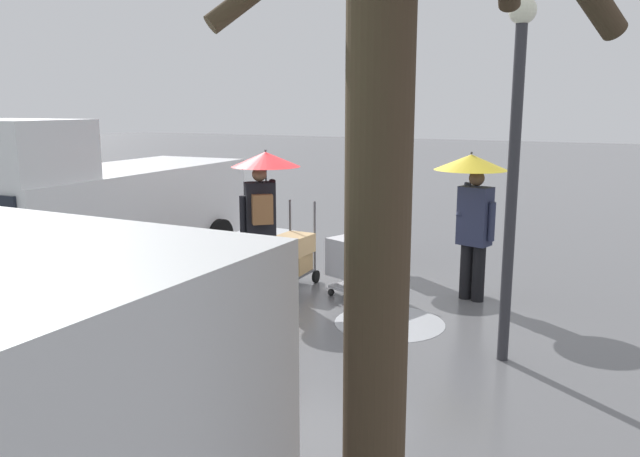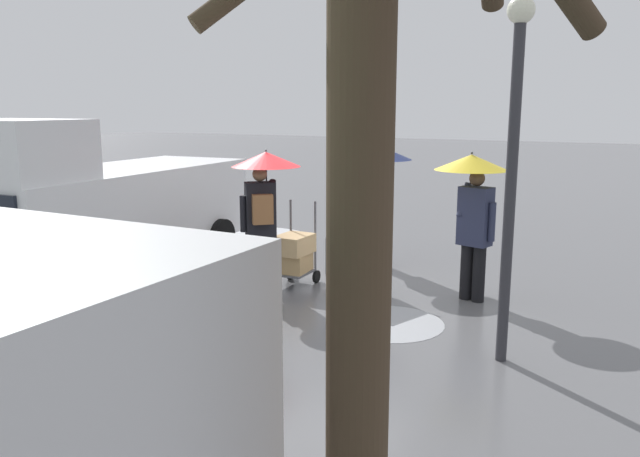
{
  "view_description": "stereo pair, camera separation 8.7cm",
  "coord_description": "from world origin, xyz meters",
  "px_view_note": "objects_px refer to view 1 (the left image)",
  "views": [
    {
      "loc": [
        -4.18,
        8.1,
        2.77
      ],
      "look_at": [
        -0.15,
        0.26,
        1.05
      ],
      "focal_mm": 35.15,
      "sensor_mm": 36.0,
      "label": 1
    },
    {
      "loc": [
        -4.26,
        8.06,
        2.77
      ],
      "look_at": [
        -0.15,
        0.26,
        1.05
      ],
      "focal_mm": 35.15,
      "sensor_mm": 36.0,
      "label": 2
    }
  ],
  "objects_px": {
    "hand_dolly_boxes": "(294,254)",
    "street_lamp": "(515,146)",
    "cargo_van_parked_right": "(103,206)",
    "bare_tree_near": "(382,305)",
    "shopping_cart_vendor": "(356,257)",
    "pedestrian_white_side": "(379,178)",
    "pedestrian_black_side": "(263,188)",
    "pedestrian_pink_side": "(473,192)"
  },
  "relations": [
    {
      "from": "pedestrian_white_side",
      "to": "bare_tree_near",
      "type": "xyz_separation_m",
      "value": [
        -3.18,
        7.89,
        0.49
      ]
    },
    {
      "from": "pedestrian_pink_side",
      "to": "pedestrian_black_side",
      "type": "height_order",
      "value": "same"
    },
    {
      "from": "cargo_van_parked_right",
      "to": "shopping_cart_vendor",
      "type": "relative_size",
      "value": 5.22
    },
    {
      "from": "pedestrian_white_side",
      "to": "street_lamp",
      "type": "bearing_deg",
      "value": 131.34
    },
    {
      "from": "hand_dolly_boxes",
      "to": "pedestrian_white_side",
      "type": "relative_size",
      "value": 0.61
    },
    {
      "from": "hand_dolly_boxes",
      "to": "pedestrian_black_side",
      "type": "bearing_deg",
      "value": 51.84
    },
    {
      "from": "cargo_van_parked_right",
      "to": "hand_dolly_boxes",
      "type": "relative_size",
      "value": 4.14
    },
    {
      "from": "hand_dolly_boxes",
      "to": "street_lamp",
      "type": "distance_m",
      "value": 4.25
    },
    {
      "from": "shopping_cart_vendor",
      "to": "street_lamp",
      "type": "xyz_separation_m",
      "value": [
        -2.47,
        1.5,
        1.8
      ]
    },
    {
      "from": "pedestrian_white_side",
      "to": "bare_tree_near",
      "type": "height_order",
      "value": "bare_tree_near"
    },
    {
      "from": "hand_dolly_boxes",
      "to": "pedestrian_pink_side",
      "type": "bearing_deg",
      "value": -168.12
    },
    {
      "from": "pedestrian_black_side",
      "to": "pedestrian_white_side",
      "type": "height_order",
      "value": "same"
    },
    {
      "from": "cargo_van_parked_right",
      "to": "pedestrian_black_side",
      "type": "xyz_separation_m",
      "value": [
        -2.76,
        -0.54,
        0.39
      ]
    },
    {
      "from": "pedestrian_white_side",
      "to": "street_lamp",
      "type": "relative_size",
      "value": 0.56
    },
    {
      "from": "shopping_cart_vendor",
      "to": "pedestrian_white_side",
      "type": "xyz_separation_m",
      "value": [
        0.31,
        -1.66,
        1.0
      ]
    },
    {
      "from": "shopping_cart_vendor",
      "to": "pedestrian_black_side",
      "type": "relative_size",
      "value": 0.49
    },
    {
      "from": "pedestrian_pink_side",
      "to": "hand_dolly_boxes",
      "type": "bearing_deg",
      "value": 11.88
    },
    {
      "from": "cargo_van_parked_right",
      "to": "shopping_cart_vendor",
      "type": "bearing_deg",
      "value": -167.38
    },
    {
      "from": "pedestrian_white_side",
      "to": "shopping_cart_vendor",
      "type": "bearing_deg",
      "value": 100.72
    },
    {
      "from": "hand_dolly_boxes",
      "to": "pedestrian_black_side",
      "type": "distance_m",
      "value": 1.17
    },
    {
      "from": "hand_dolly_boxes",
      "to": "street_lamp",
      "type": "height_order",
      "value": "street_lamp"
    },
    {
      "from": "cargo_van_parked_right",
      "to": "pedestrian_pink_side",
      "type": "xyz_separation_m",
      "value": [
        -5.68,
        -1.47,
        0.41
      ]
    },
    {
      "from": "cargo_van_parked_right",
      "to": "bare_tree_near",
      "type": "relative_size",
      "value": 1.29
    },
    {
      "from": "pedestrian_black_side",
      "to": "pedestrian_white_side",
      "type": "relative_size",
      "value": 1.0
    },
    {
      "from": "hand_dolly_boxes",
      "to": "bare_tree_near",
      "type": "height_order",
      "value": "bare_tree_near"
    },
    {
      "from": "cargo_van_parked_right",
      "to": "bare_tree_near",
      "type": "bearing_deg",
      "value": 142.8
    },
    {
      "from": "hand_dolly_boxes",
      "to": "pedestrian_black_side",
      "type": "height_order",
      "value": "pedestrian_black_side"
    },
    {
      "from": "cargo_van_parked_right",
      "to": "pedestrian_black_side",
      "type": "distance_m",
      "value": 2.84
    },
    {
      "from": "hand_dolly_boxes",
      "to": "pedestrian_pink_side",
      "type": "relative_size",
      "value": 0.61
    },
    {
      "from": "pedestrian_white_side",
      "to": "hand_dolly_boxes",
      "type": "bearing_deg",
      "value": 66.07
    },
    {
      "from": "pedestrian_black_side",
      "to": "pedestrian_white_side",
      "type": "xyz_separation_m",
      "value": [
        -1.04,
        -2.05,
        0.0
      ]
    },
    {
      "from": "cargo_van_parked_right",
      "to": "hand_dolly_boxes",
      "type": "distance_m",
      "value": 3.27
    },
    {
      "from": "pedestrian_pink_side",
      "to": "shopping_cart_vendor",
      "type": "bearing_deg",
      "value": 19.51
    },
    {
      "from": "hand_dolly_boxes",
      "to": "pedestrian_black_side",
      "type": "relative_size",
      "value": 0.61
    },
    {
      "from": "street_lamp",
      "to": "hand_dolly_boxes",
      "type": "bearing_deg",
      "value": -23.1
    },
    {
      "from": "cargo_van_parked_right",
      "to": "pedestrian_white_side",
      "type": "xyz_separation_m",
      "value": [
        -3.8,
        -2.59,
        0.39
      ]
    },
    {
      "from": "street_lamp",
      "to": "shopping_cart_vendor",
      "type": "bearing_deg",
      "value": -31.26
    },
    {
      "from": "shopping_cart_vendor",
      "to": "hand_dolly_boxes",
      "type": "xyz_separation_m",
      "value": [
        1.05,
        -0.0,
        -0.06
      ]
    },
    {
      "from": "hand_dolly_boxes",
      "to": "cargo_van_parked_right",
      "type": "bearing_deg",
      "value": 16.78
    },
    {
      "from": "hand_dolly_boxes",
      "to": "pedestrian_pink_side",
      "type": "distance_m",
      "value": 2.88
    },
    {
      "from": "hand_dolly_boxes",
      "to": "bare_tree_near",
      "type": "bearing_deg",
      "value": 122.16
    },
    {
      "from": "shopping_cart_vendor",
      "to": "bare_tree_near",
      "type": "height_order",
      "value": "bare_tree_near"
    }
  ]
}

